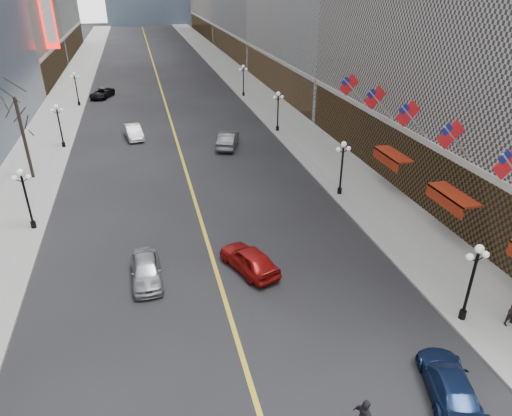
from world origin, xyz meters
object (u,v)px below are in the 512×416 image
streetlamp_east_1 (342,162)px  car_sb_mid (249,259)px  streetlamp_west_3 (76,85)px  car_sb_far (228,140)px  streetlamp_east_2 (278,107)px  car_sb_near (449,383)px  streetlamp_east_3 (243,77)px  car_nb_mid (134,132)px  streetlamp_west_1 (25,193)px  car_nb_far (102,93)px  streetlamp_east_0 (473,275)px  streetlamp_west_2 (59,121)px  car_nb_near (146,270)px

streetlamp_east_1 → car_sb_mid: bearing=-138.3°
streetlamp_east_1 → car_sb_mid: streetlamp_east_1 is taller
streetlamp_west_3 → car_sb_far: (16.92, -21.98, -2.06)m
streetlamp_east_2 → car_sb_near: 38.24m
streetlamp_east_3 → car_nb_mid: streetlamp_east_3 is taller
streetlamp_east_1 → streetlamp_west_1: bearing=180.0°
car_nb_far → car_sb_far: size_ratio=0.97×
car_sb_mid → car_nb_far: bearing=-98.8°
streetlamp_east_0 → streetlamp_east_1: (0.00, 16.00, 0.00)m
streetlamp_east_1 → car_sb_near: (-3.65, -20.00, -2.24)m
streetlamp_east_2 → car_nb_mid: streetlamp_east_2 is taller
car_sb_mid → streetlamp_east_3: bearing=-123.6°
streetlamp_east_0 → streetlamp_west_1: 28.51m
car_sb_near → streetlamp_east_0: bearing=-114.8°
streetlamp_west_2 → car_nb_near: (7.64, -26.30, -2.16)m
streetlamp_east_1 → streetlamp_east_0: bearing=-90.0°
streetlamp_east_0 → car_nb_near: streetlamp_east_0 is taller
streetlamp_west_1 → car_sb_mid: size_ratio=0.97×
streetlamp_east_1 → streetlamp_east_2: 18.00m
car_nb_near → car_sb_far: 24.18m
streetlamp_east_1 → streetlamp_east_3: (0.00, 36.00, 0.00)m
streetlamp_east_2 → streetlamp_east_3: bearing=90.0°
streetlamp_east_2 → streetlamp_west_1: size_ratio=1.00×
car_nb_far → streetlamp_west_2: bearing=-75.9°
streetlamp_west_2 → car_sb_mid: bearing=-62.7°
car_sb_far → streetlamp_west_1: bearing=58.9°
streetlamp_east_3 → car_sb_mid: (-9.80, -44.73, -2.11)m
streetlamp_east_2 → car_nb_near: streetlamp_east_2 is taller
streetlamp_east_3 → car_sb_far: streetlamp_east_3 is taller
car_nb_near → car_nb_far: bearing=94.5°
streetlamp_east_0 → car_nb_near: 17.85m
streetlamp_east_0 → car_nb_near: size_ratio=1.04×
car_nb_near → car_sb_mid: 6.17m
car_sb_near → streetlamp_west_3: bearing=-52.9°
streetlamp_west_3 → streetlamp_west_1: bearing=-90.0°
streetlamp_east_3 → car_sb_mid: bearing=-102.4°
streetlamp_west_1 → car_nb_far: bearing=85.9°
streetlamp_east_1 → car_nb_near: streetlamp_east_1 is taller
streetlamp_east_1 → car_sb_near: size_ratio=0.99×
streetlamp_west_3 → car_sb_near: streetlamp_west_3 is taller
streetlamp_west_2 → streetlamp_west_3: size_ratio=1.00×
streetlamp_east_3 → streetlamp_west_1: size_ratio=1.00×
streetlamp_east_1 → streetlamp_east_2: size_ratio=1.00×
car_nb_far → car_sb_far: bearing=-40.5°
car_sb_near → streetlamp_west_2: bearing=-44.8°
streetlamp_east_0 → car_nb_near: bearing=154.2°
streetlamp_east_0 → streetlamp_west_1: same height
streetlamp_east_1 → streetlamp_west_1: same height
streetlamp_east_2 → car_nb_near: bearing=-121.2°
streetlamp_east_1 → streetlamp_west_3: size_ratio=1.00×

